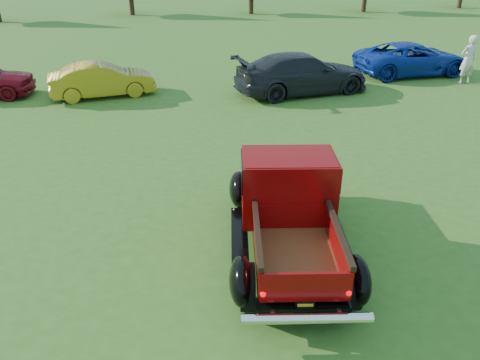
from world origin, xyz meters
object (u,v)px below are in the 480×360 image
Objects in this scene: pickup_truck at (287,201)px; show_car_yellow at (102,80)px; spectator at (468,60)px; show_car_blue at (412,59)px; show_car_grey at (302,73)px.

pickup_truck is 1.31× the size of show_car_yellow.
spectator is at bearing 52.68° from pickup_truck.
pickup_truck is at bearing 37.15° from spectator.
pickup_truck is 2.56× the size of spectator.
show_car_blue is at bearing 61.72° from pickup_truck.
spectator reaches higher than pickup_truck.
show_car_grey is 1.05× the size of show_car_blue.
show_car_grey is at bearing -5.47° from spectator.
spectator is (13.57, -0.72, 0.33)m from show_car_yellow.
spectator is at bearing -98.72° from show_car_grey.
pickup_truck reaches higher than show_car_grey.
show_car_blue is at bearing -80.84° from show_car_grey.
show_car_grey is at bearing -106.75° from show_car_yellow.
show_car_yellow is at bearing 73.80° from show_car_grey.
show_car_yellow is 0.77× the size of show_car_blue.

